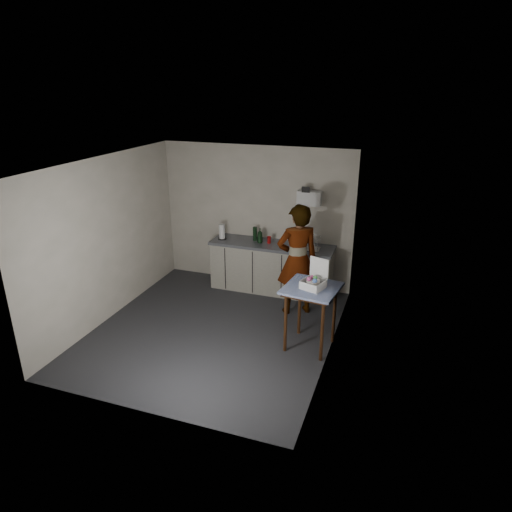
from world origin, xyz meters
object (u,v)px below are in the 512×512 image
(side_table, at_px, (311,295))
(dark_bottle, at_px, (255,234))
(paper_towel, at_px, (222,232))
(kitchen_counter, at_px, (272,269))
(standing_man, at_px, (297,260))
(bakery_box, at_px, (314,282))
(soap_bottle, at_px, (260,236))
(dish_rack, at_px, (309,246))
(soda_can, at_px, (269,240))

(side_table, distance_m, dark_bottle, 2.27)
(side_table, height_order, paper_towel, paper_towel)
(kitchen_counter, height_order, standing_man, standing_man)
(side_table, height_order, dark_bottle, dark_bottle)
(side_table, xyz_separation_m, bakery_box, (0.02, -0.01, 0.21))
(soap_bottle, xyz_separation_m, dark_bottle, (-0.13, 0.09, -0.01))
(dark_bottle, xyz_separation_m, paper_towel, (-0.60, -0.12, 0.00))
(dish_rack, relative_size, bakery_box, 0.87)
(kitchen_counter, xyz_separation_m, side_table, (1.10, -1.66, 0.40))
(kitchen_counter, xyz_separation_m, bakery_box, (1.12, -1.67, 0.62))
(soda_can, bearing_deg, soap_bottle, -168.57)
(soda_can, height_order, bakery_box, bakery_box)
(soap_bottle, height_order, dish_rack, soap_bottle)
(soap_bottle, xyz_separation_m, dish_rack, (0.92, -0.04, -0.08))
(standing_man, distance_m, bakery_box, 1.10)
(kitchen_counter, xyz_separation_m, soda_can, (-0.06, 0.02, 0.55))
(kitchen_counter, xyz_separation_m, dark_bottle, (-0.35, 0.08, 0.61))
(soda_can, distance_m, bakery_box, 2.06)
(side_table, distance_m, dish_rack, 1.66)
(paper_towel, relative_size, bakery_box, 0.69)
(kitchen_counter, distance_m, soda_can, 0.55)
(side_table, height_order, soap_bottle, soap_bottle)
(dark_bottle, relative_size, bakery_box, 0.63)
(side_table, bearing_deg, soda_can, 132.07)
(side_table, relative_size, dark_bottle, 3.73)
(soap_bottle, bearing_deg, dark_bottle, 144.30)
(side_table, distance_m, bakery_box, 0.21)
(side_table, height_order, standing_man, standing_man)
(soap_bottle, bearing_deg, side_table, -51.19)
(bakery_box, bearing_deg, soda_can, 142.96)
(dish_rack, bearing_deg, standing_man, -94.94)
(standing_man, height_order, bakery_box, standing_man)
(kitchen_counter, distance_m, paper_towel, 1.13)
(standing_man, xyz_separation_m, dark_bottle, (-0.99, 0.76, 0.10))
(side_table, relative_size, soap_bottle, 3.55)
(soda_can, bearing_deg, dark_bottle, 168.62)
(dish_rack, xyz_separation_m, bakery_box, (0.43, -1.61, 0.08))
(side_table, height_order, soda_can, soda_can)
(dark_bottle, height_order, paper_towel, paper_towel)
(side_table, distance_m, soda_can, 2.04)
(dark_bottle, bearing_deg, soda_can, -11.38)
(kitchen_counter, height_order, soda_can, soda_can)
(bakery_box, bearing_deg, kitchen_counter, 141.85)
(soap_bottle, distance_m, dark_bottle, 0.16)
(paper_towel, distance_m, dish_rack, 1.65)
(side_table, relative_size, dish_rack, 2.70)
(kitchen_counter, bearing_deg, soda_can, 163.55)
(side_table, bearing_deg, paper_towel, 149.21)
(soap_bottle, bearing_deg, paper_towel, -177.45)
(dark_bottle, height_order, bakery_box, bakery_box)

